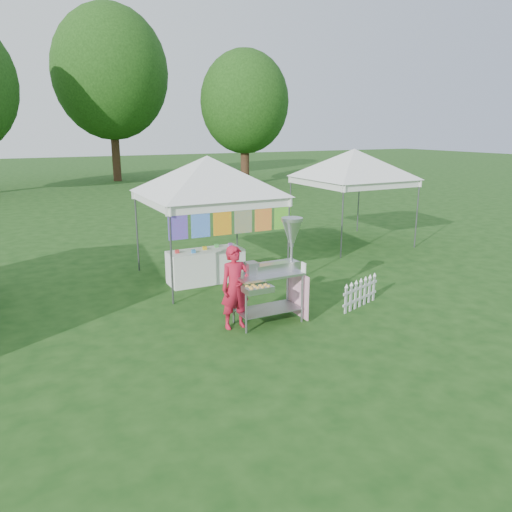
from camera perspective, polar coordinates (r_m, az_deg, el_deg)
ground at (r=9.58m, az=2.71°, el=-7.91°), size 120.00×120.00×0.00m
canopy_main at (r=12.02m, az=-5.60°, el=11.29°), size 4.24×4.24×3.45m
canopy_right at (r=16.11m, az=11.17°, el=11.91°), size 4.24×4.24×3.45m
tree_mid at (r=36.59m, az=-16.31°, el=19.44°), size 7.60×7.60×11.52m
tree_right at (r=33.02m, az=-1.31°, el=17.17°), size 5.60×5.60×8.42m
donut_cart at (r=9.42m, az=2.55°, el=-0.75°), size 1.43×0.97×1.99m
vendor at (r=9.22m, az=-2.39°, el=-3.61°), size 0.57×0.38×1.57m
picket_fence at (r=10.64m, az=11.84°, el=-4.23°), size 1.20×0.44×0.56m
display_table at (r=12.10m, az=-5.76°, el=-1.15°), size 1.80×0.70×0.79m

